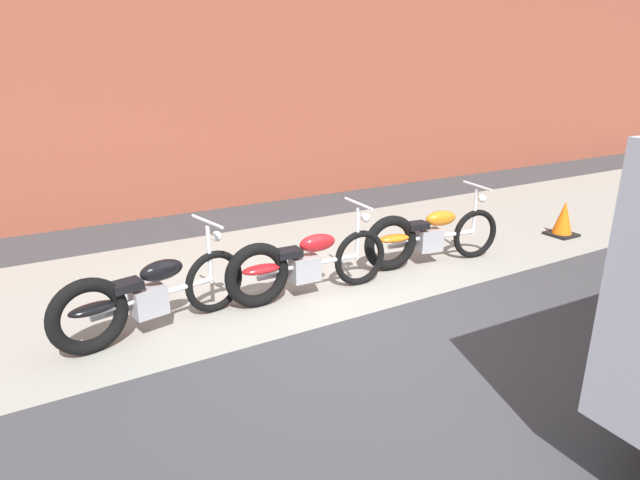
{
  "coord_description": "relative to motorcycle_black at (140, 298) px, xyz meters",
  "views": [
    {
      "loc": [
        -2.8,
        -4.08,
        2.5
      ],
      "look_at": [
        -0.14,
        0.47,
        0.75
      ],
      "focal_mm": 29.36,
      "sensor_mm": 36.0,
      "label": 1
    }
  ],
  "objects": [
    {
      "name": "ground_plane",
      "position": [
        1.98,
        -0.74,
        -0.4
      ],
      "size": [
        80.0,
        80.0,
        0.0
      ],
      "primitive_type": "plane",
      "color": "#38383A"
    },
    {
      "name": "sidewalk_slab",
      "position": [
        1.98,
        1.01,
        -0.4
      ],
      "size": [
        36.0,
        3.5,
        0.01
      ],
      "primitive_type": "cube",
      "color": "gray",
      "rests_on": "ground"
    },
    {
      "name": "brick_building_wall",
      "position": [
        1.98,
        4.46,
        2.3
      ],
      "size": [
        36.0,
        0.5,
        5.4
      ],
      "primitive_type": "cube",
      "color": "brown",
      "rests_on": "ground"
    },
    {
      "name": "motorcycle_black",
      "position": [
        0.0,
        0.0,
        0.0
      ],
      "size": [
        1.99,
        0.67,
        1.03
      ],
      "rotation": [
        0.0,
        0.0,
        0.2
      ],
      "color": "black",
      "rests_on": "ground"
    },
    {
      "name": "motorcycle_red",
      "position": [
        1.72,
        0.01,
        0.0
      ],
      "size": [
        2.01,
        0.58,
        1.03
      ],
      "rotation": [
        0.0,
        0.0,
        -0.05
      ],
      "color": "black",
      "rests_on": "ground"
    },
    {
      "name": "motorcycle_orange",
      "position": [
        3.62,
        0.09,
        0.0
      ],
      "size": [
        2.0,
        0.66,
        1.03
      ],
      "rotation": [
        0.0,
        0.0,
        -0.16
      ],
      "color": "black",
      "rests_on": "ground"
    },
    {
      "name": "traffic_cone",
      "position": [
        6.34,
        -0.02,
        -0.15
      ],
      "size": [
        0.4,
        0.4,
        0.55
      ],
      "color": "orange",
      "rests_on": "ground"
    }
  ]
}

